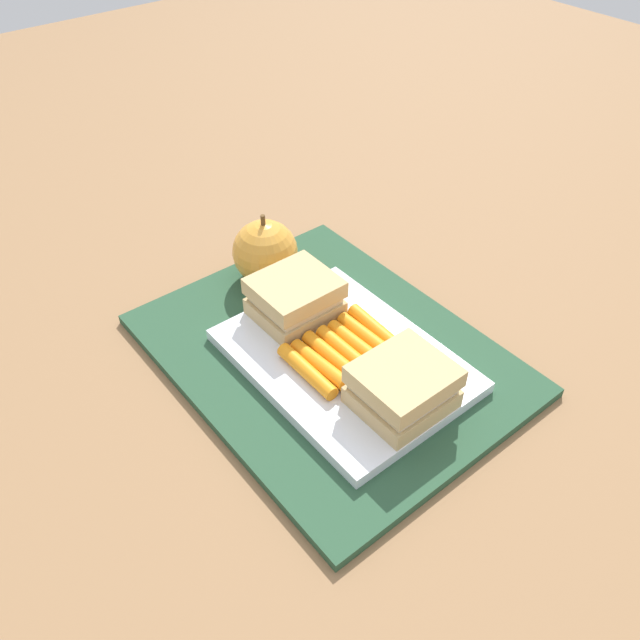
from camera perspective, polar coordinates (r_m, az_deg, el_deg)
ground_plane at (r=0.66m, az=0.69°, el=-3.31°), size 2.40×2.40×0.00m
lunchbag_mat at (r=0.65m, az=0.69°, el=-3.00°), size 0.36×0.28×0.01m
food_tray at (r=0.63m, az=2.14°, el=-3.52°), size 0.23×0.17×0.01m
sandwich_half_left at (r=0.57m, az=7.29°, el=-5.82°), size 0.07×0.08×0.04m
sandwich_half_right at (r=0.66m, az=-2.21°, el=1.95°), size 0.07×0.08×0.04m
carrot_sticks_bundle at (r=0.62m, az=2.13°, el=-2.68°), size 0.08×0.10×0.02m
apple at (r=0.72m, az=-4.83°, el=5.96°), size 0.07×0.07×0.08m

